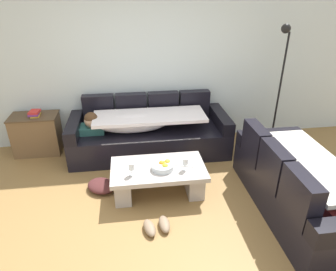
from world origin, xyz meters
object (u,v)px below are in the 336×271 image
couch_near_window (300,187)px  wine_glass_near_left (131,167)px  couch_along_wall (147,133)px  wine_glass_near_right (185,162)px  pair_of_shoes (157,226)px  coffee_table (158,176)px  open_magazine (184,162)px  side_cabinet (37,134)px  floor_lamp (280,78)px  crumpled_garment (101,186)px  fruit_bowl (163,166)px  book_stack_on_cabinet (35,113)px

couch_near_window → wine_glass_near_left: bearing=77.0°
couch_along_wall → wine_glass_near_right: 1.28m
wine_glass_near_right → pair_of_shoes: wine_glass_near_right is taller
coffee_table → wine_glass_near_left: 0.44m
open_magazine → wine_glass_near_right: bearing=-76.6°
side_cabinet → coffee_table: bearing=-36.2°
side_cabinet → couch_along_wall: bearing=-7.3°
couch_along_wall → side_cabinet: bearing=172.7°
floor_lamp → crumpled_garment: size_ratio=4.88×
wine_glass_near_left → fruit_bowl: bearing=12.3°
fruit_bowl → crumpled_garment: fruit_bowl is taller
couch_along_wall → wine_glass_near_right: bearing=-72.1°
fruit_bowl → book_stack_on_cabinet: (-1.83, 1.37, 0.26)m
side_cabinet → pair_of_shoes: size_ratio=2.23×
couch_near_window → side_cabinet: (-3.42, 1.90, -0.02)m
couch_along_wall → side_cabinet: (-1.75, 0.22, -0.01)m
couch_near_window → wine_glass_near_right: couch_near_window is taller
coffee_table → open_magazine: bearing=12.1°
coffee_table → floor_lamp: (2.10, 1.20, 0.88)m
wine_glass_near_right → pair_of_shoes: 0.84m
pair_of_shoes → open_magazine: bearing=60.1°
fruit_bowl → open_magazine: 0.32m
floor_lamp → wine_glass_near_right: bearing=-143.5°
couch_near_window → fruit_bowl: bearing=71.0°
side_cabinet → wine_glass_near_right: bearing=-33.8°
couch_along_wall → pair_of_shoes: couch_along_wall is taller
book_stack_on_cabinet → wine_glass_near_left: bearing=-45.3°
side_cabinet → pair_of_shoes: side_cabinet is taller
wine_glass_near_left → side_cabinet: size_ratio=0.23×
fruit_bowl → side_cabinet: side_cabinet is taller
book_stack_on_cabinet → couch_near_window: bearing=-29.3°
wine_glass_near_left → book_stack_on_cabinet: book_stack_on_cabinet is taller
couch_along_wall → couch_near_window: same height
book_stack_on_cabinet → floor_lamp: bearing=-1.7°
couch_near_window → open_magazine: size_ratio=7.14×
side_cabinet → crumpled_garment: (1.06, -1.18, -0.26)m
wine_glass_near_left → open_magazine: bearing=17.0°
coffee_table → open_magazine: size_ratio=4.29×
pair_of_shoes → floor_lamp: bearing=40.7°
coffee_table → wine_glass_near_right: (0.33, -0.11, 0.26)m
floor_lamp → crumpled_garment: (-2.85, -1.06, -1.06)m
fruit_bowl → book_stack_on_cabinet: book_stack_on_cabinet is taller
book_stack_on_cabinet → pair_of_shoes: 2.69m
couch_along_wall → open_magazine: 1.10m
wine_glass_near_left → open_magazine: 0.72m
book_stack_on_cabinet → crumpled_garment: size_ratio=0.58×
open_magazine → wine_glass_near_left: bearing=-143.8°
wine_glass_near_right → book_stack_on_cabinet: book_stack_on_cabinet is taller
book_stack_on_cabinet → crumpled_garment: bearing=-49.0°
couch_near_window → wine_glass_near_left: couch_near_window is taller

